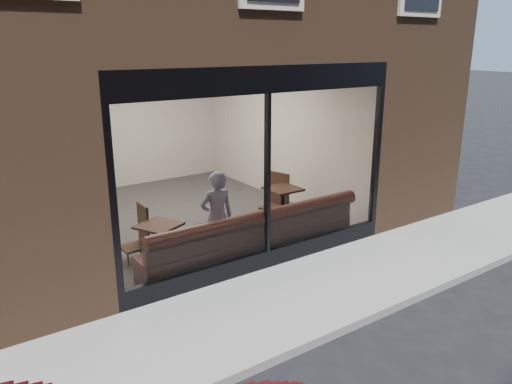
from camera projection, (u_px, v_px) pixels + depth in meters
ground at (359, 322)px, 6.53m from camera, size 120.00×120.00×0.00m
sidewalk_near at (309, 292)px, 7.31m from camera, size 40.00×2.00×0.01m
kerb_near at (362, 320)px, 6.47m from camera, size 40.00×0.10×0.12m
host_building_pier_right at (250, 112)px, 14.41m from camera, size 2.50×12.00×3.20m
host_building_backfill at (88, 111)px, 14.70m from camera, size 5.00×6.00×3.20m
cafe_floor at (184, 217)px, 10.45m from camera, size 6.00×6.00×0.00m
cafe_ceiling at (177, 60)px, 9.54m from camera, size 6.00×6.00×0.00m
cafe_wall_back at (126, 124)px, 12.34m from camera, size 5.00×0.00×5.00m
cafe_wall_left at (51, 158)px, 8.63m from camera, size 0.00×6.00×6.00m
cafe_wall_right at (279, 130)px, 11.36m from camera, size 0.00×6.00×6.00m
storefront_kick at (267, 259)px, 8.09m from camera, size 5.00×0.10×0.30m
storefront_header at (268, 79)px, 7.28m from camera, size 5.00×0.10×0.40m
storefront_mullion at (267, 175)px, 7.69m from camera, size 0.06×0.10×2.50m
storefront_glass at (269, 176)px, 7.67m from camera, size 4.80×0.00×4.80m
banquette at (253, 247)px, 8.38m from camera, size 4.00×0.55×0.45m
person at (217, 218)px, 8.13m from camera, size 0.62×0.45×1.56m
cafe_table_left at (159, 226)px, 7.88m from camera, size 0.80×0.80×0.04m
cafe_table_right at (283, 189)px, 9.87m from camera, size 0.64×0.64×0.04m
cafe_chair_left at (134, 247)px, 8.33m from camera, size 0.42×0.42×0.04m
cafe_chair_right at (274, 208)px, 10.33m from camera, size 0.59×0.59×0.04m
wall_poster at (51, 151)px, 8.73m from camera, size 0.02×0.55×0.73m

